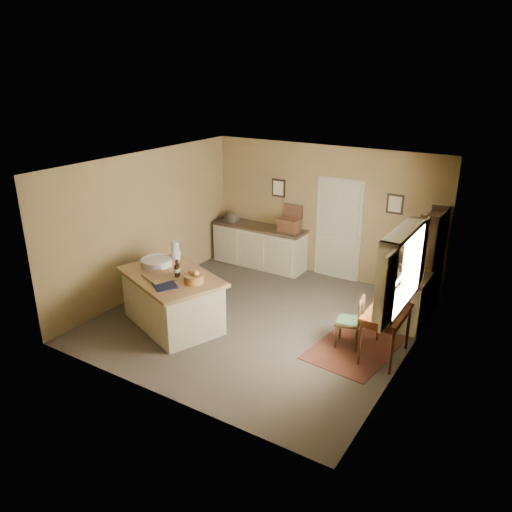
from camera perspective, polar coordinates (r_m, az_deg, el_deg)
The scene contains 16 objects.
ground at distance 8.74m, azimuth 0.38°, elevation -7.31°, with size 5.00×5.00×0.00m, color brown.
wall_back at distance 10.30m, azimuth 7.72°, elevation 5.03°, with size 5.00×0.10×2.70m, color olive.
wall_front at distance 6.36m, azimuth -11.52°, elevation -5.45°, with size 5.00×0.10×2.70m, color olive.
wall_left at distance 9.67m, azimuth -12.36°, elevation 3.67°, with size 0.10×5.00×2.70m, color olive.
wall_right at distance 7.29m, azimuth 17.40°, elevation -2.51°, with size 0.10×5.00×2.70m, color olive.
ceiling at distance 7.84m, azimuth 0.42°, elevation 10.38°, with size 5.00×5.00×0.00m, color silver.
door at distance 10.23m, azimuth 9.35°, elevation 3.10°, with size 0.97×0.06×2.11m, color #B6B59D.
framed_prints at distance 10.11m, azimuth 8.80°, elevation 6.84°, with size 2.82×0.02×0.38m.
window at distance 7.05m, azimuth 16.54°, elevation -1.45°, with size 0.25×1.99×1.12m.
work_island at distance 8.52m, azimuth -9.55°, elevation -4.79°, with size 2.10×1.74×1.20m.
sideboard at distance 10.91m, azimuth 0.43°, elevation 1.33°, with size 2.12×0.60×1.18m.
rug at distance 8.08m, azimuth 11.19°, elevation -10.24°, with size 1.10×1.60×0.01m, color #51251A.
writing_desk at distance 7.65m, azimuth 14.69°, elevation -6.76°, with size 0.55×0.90×0.82m.
desk_chair at distance 7.93m, azimuth 10.55°, elevation -7.41°, with size 0.39×0.39×0.83m, color black, non-canonical shape.
right_cabinet at distance 8.88m, azimuth 17.19°, elevation -4.54°, with size 0.59×1.06×0.99m.
shelving_unit at distance 9.25m, azimuth 19.46°, elevation -0.62°, with size 0.32×0.84×1.86m.
Camera 1 is at (4.03, -6.57, 4.12)m, focal length 35.00 mm.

